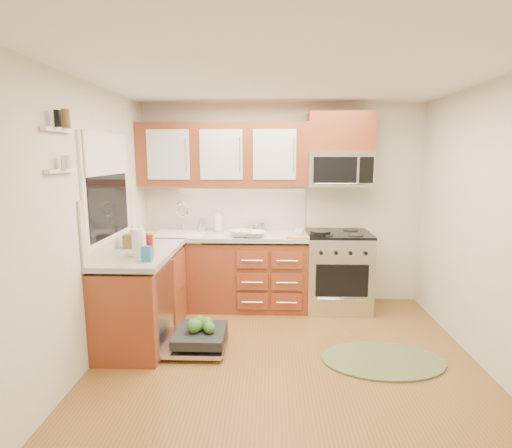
{
  "coord_description": "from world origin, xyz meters",
  "views": [
    {
      "loc": [
        -0.15,
        -3.32,
        1.86
      ],
      "look_at": [
        -0.3,
        0.85,
        1.15
      ],
      "focal_mm": 28.0,
      "sensor_mm": 36.0,
      "label": 1
    }
  ],
  "objects_px": {
    "cutting_board": "(298,237)",
    "paper_towel_roll": "(138,242)",
    "upper_cabinets": "(223,155)",
    "stock_pot": "(257,227)",
    "rug": "(383,360)",
    "range": "(337,271)",
    "sink": "(180,244)",
    "bowl_a": "(253,234)",
    "microwave": "(339,169)",
    "skillet": "(320,233)",
    "dishwasher": "(196,339)",
    "cup": "(299,232)",
    "bowl_b": "(241,233)"
  },
  "relations": [
    {
      "from": "skillet",
      "to": "bowl_a",
      "type": "bearing_deg",
      "value": -176.3
    },
    {
      "from": "cutting_board",
      "to": "microwave",
      "type": "bearing_deg",
      "value": 33.42
    },
    {
      "from": "skillet",
      "to": "bowl_b",
      "type": "bearing_deg",
      "value": -176.87
    },
    {
      "from": "upper_cabinets",
      "to": "stock_pot",
      "type": "height_order",
      "value": "upper_cabinets"
    },
    {
      "from": "range",
      "to": "skillet",
      "type": "height_order",
      "value": "skillet"
    },
    {
      "from": "bowl_b",
      "to": "dishwasher",
      "type": "bearing_deg",
      "value": -111.3
    },
    {
      "from": "cutting_board",
      "to": "stock_pot",
      "type": "bearing_deg",
      "value": 143.86
    },
    {
      "from": "upper_cabinets",
      "to": "rug",
      "type": "xyz_separation_m",
      "value": [
        1.62,
        -1.46,
        -1.86
      ]
    },
    {
      "from": "range",
      "to": "rug",
      "type": "height_order",
      "value": "range"
    },
    {
      "from": "sink",
      "to": "microwave",
      "type": "bearing_deg",
      "value": 3.85
    },
    {
      "from": "dishwasher",
      "to": "paper_towel_roll",
      "type": "bearing_deg",
      "value": 178.67
    },
    {
      "from": "bowl_b",
      "to": "cutting_board",
      "type": "bearing_deg",
      "value": -2.56
    },
    {
      "from": "dishwasher",
      "to": "rug",
      "type": "relative_size",
      "value": 0.63
    },
    {
      "from": "upper_cabinets",
      "to": "bowl_a",
      "type": "relative_size",
      "value": 7.46
    },
    {
      "from": "microwave",
      "to": "bowl_a",
      "type": "height_order",
      "value": "microwave"
    },
    {
      "from": "cup",
      "to": "dishwasher",
      "type": "bearing_deg",
      "value": -135.82
    },
    {
      "from": "rug",
      "to": "bowl_b",
      "type": "bearing_deg",
      "value": 140.72
    },
    {
      "from": "dishwasher",
      "to": "cup",
      "type": "bearing_deg",
      "value": 44.18
    },
    {
      "from": "range",
      "to": "stock_pot",
      "type": "xyz_separation_m",
      "value": [
        -1.0,
        0.15,
        0.51
      ]
    },
    {
      "from": "bowl_a",
      "to": "bowl_b",
      "type": "distance_m",
      "value": 0.14
    },
    {
      "from": "skillet",
      "to": "paper_towel_roll",
      "type": "bearing_deg",
      "value": -151.6
    },
    {
      "from": "range",
      "to": "skillet",
      "type": "bearing_deg",
      "value": -151.76
    },
    {
      "from": "microwave",
      "to": "paper_towel_roll",
      "type": "height_order",
      "value": "microwave"
    },
    {
      "from": "cutting_board",
      "to": "bowl_b",
      "type": "xyz_separation_m",
      "value": [
        -0.67,
        0.03,
        0.03
      ]
    },
    {
      "from": "range",
      "to": "bowl_a",
      "type": "xyz_separation_m",
      "value": [
        -1.03,
        -0.18,
        0.48
      ]
    },
    {
      "from": "upper_cabinets",
      "to": "range",
      "type": "relative_size",
      "value": 2.16
    },
    {
      "from": "cup",
      "to": "stock_pot",
      "type": "bearing_deg",
      "value": 153.97
    },
    {
      "from": "cutting_board",
      "to": "bowl_a",
      "type": "xyz_separation_m",
      "value": [
        -0.53,
        0.03,
        0.02
      ]
    },
    {
      "from": "upper_cabinets",
      "to": "bowl_a",
      "type": "distance_m",
      "value": 1.04
    },
    {
      "from": "stock_pot",
      "to": "bowl_b",
      "type": "bearing_deg",
      "value": -117.62
    },
    {
      "from": "microwave",
      "to": "stock_pot",
      "type": "xyz_separation_m",
      "value": [
        -1.0,
        0.03,
        -0.71
      ]
    },
    {
      "from": "dishwasher",
      "to": "cup",
      "type": "xyz_separation_m",
      "value": [
        1.06,
        1.03,
        0.87
      ]
    },
    {
      "from": "bowl_a",
      "to": "sink",
      "type": "bearing_deg",
      "value": 169.36
    },
    {
      "from": "dishwasher",
      "to": "stock_pot",
      "type": "relative_size",
      "value": 3.42
    },
    {
      "from": "cutting_board",
      "to": "bowl_b",
      "type": "height_order",
      "value": "bowl_b"
    },
    {
      "from": "cutting_board",
      "to": "paper_towel_roll",
      "type": "xyz_separation_m",
      "value": [
        -1.57,
        -0.91,
        0.12
      ]
    },
    {
      "from": "skillet",
      "to": "bowl_a",
      "type": "xyz_separation_m",
      "value": [
        -0.78,
        -0.05,
        -0.01
      ]
    },
    {
      "from": "bowl_a",
      "to": "cutting_board",
      "type": "bearing_deg",
      "value": -3.27
    },
    {
      "from": "bowl_b",
      "to": "skillet",
      "type": "bearing_deg",
      "value": 3.13
    },
    {
      "from": "stock_pot",
      "to": "paper_towel_roll",
      "type": "distance_m",
      "value": 1.66
    },
    {
      "from": "rug",
      "to": "range",
      "type": "bearing_deg",
      "value": 99.23
    },
    {
      "from": "sink",
      "to": "bowl_b",
      "type": "distance_m",
      "value": 0.8
    },
    {
      "from": "stock_pot",
      "to": "cutting_board",
      "type": "distance_m",
      "value": 0.62
    },
    {
      "from": "sink",
      "to": "skillet",
      "type": "xyz_separation_m",
      "value": [
        1.69,
        -0.12,
        0.17
      ]
    },
    {
      "from": "sink",
      "to": "dishwasher",
      "type": "xyz_separation_m",
      "value": [
        0.39,
        -1.12,
        -0.7
      ]
    },
    {
      "from": "sink",
      "to": "rug",
      "type": "relative_size",
      "value": 0.55
    },
    {
      "from": "range",
      "to": "sink",
      "type": "height_order",
      "value": "range"
    },
    {
      "from": "range",
      "to": "paper_towel_roll",
      "type": "relative_size",
      "value": 3.63
    },
    {
      "from": "bowl_a",
      "to": "cup",
      "type": "relative_size",
      "value": 2.49
    },
    {
      "from": "paper_towel_roll",
      "to": "range",
      "type": "bearing_deg",
      "value": 28.38
    }
  ]
}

